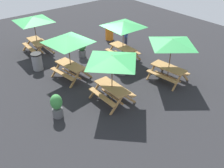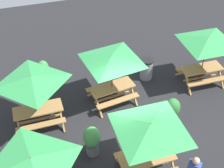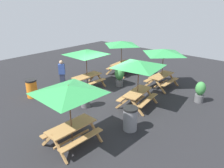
# 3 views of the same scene
# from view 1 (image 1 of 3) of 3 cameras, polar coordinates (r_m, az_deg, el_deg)

# --- Properties ---
(ground_plane) EXTENTS (24.00, 24.00, 0.00)m
(ground_plane) POSITION_cam_1_polar(r_m,az_deg,el_deg) (14.57, -3.73, 4.30)
(ground_plane) COLOR #232326
(ground_plane) RESTS_ON ground
(picnic_table_0) EXTENTS (2.80, 2.80, 2.34)m
(picnic_table_0) POSITION_cam_1_polar(r_m,az_deg,el_deg) (12.65, -9.97, 9.31)
(picnic_table_0) COLOR #A87A44
(picnic_table_0) RESTS_ON ground
(picnic_table_1) EXTENTS (2.24, 2.24, 2.34)m
(picnic_table_1) POSITION_cam_1_polar(r_m,az_deg,el_deg) (12.55, 13.53, 8.69)
(picnic_table_1) COLOR #A87A44
(picnic_table_1) RESTS_ON ground
(picnic_table_2) EXTENTS (2.01, 2.01, 2.34)m
(picnic_table_2) POSITION_cam_1_polar(r_m,az_deg,el_deg) (10.56, 0.00, 4.99)
(picnic_table_2) COLOR #A87A44
(picnic_table_2) RESTS_ON ground
(picnic_table_3) EXTENTS (2.83, 2.83, 2.34)m
(picnic_table_3) POSITION_cam_1_polar(r_m,az_deg,el_deg) (16.13, -17.49, 13.43)
(picnic_table_3) COLOR #A87A44
(picnic_table_3) RESTS_ON ground
(picnic_table_4) EXTENTS (2.83, 2.83, 2.34)m
(picnic_table_4) POSITION_cam_1_polar(r_m,az_deg,el_deg) (14.58, 2.64, 12.91)
(picnic_table_4) COLOR #A87A44
(picnic_table_4) RESTS_ON ground
(trash_bin_orange) EXTENTS (0.59, 0.59, 0.98)m
(trash_bin_orange) POSITION_cam_1_polar(r_m,az_deg,el_deg) (17.90, -0.61, 11.63)
(trash_bin_orange) COLOR orange
(trash_bin_orange) RESTS_ON ground
(trash_bin_gray) EXTENTS (0.59, 0.59, 0.98)m
(trash_bin_gray) POSITION_cam_1_polar(r_m,az_deg,el_deg) (14.50, -16.74, 4.96)
(trash_bin_gray) COLOR gray
(trash_bin_gray) RESTS_ON ground
(potted_plant_0) EXTENTS (0.59, 0.59, 1.23)m
(potted_plant_0) POSITION_cam_1_polar(r_m,az_deg,el_deg) (13.33, 2.48, 4.84)
(potted_plant_0) COLOR #59595B
(potted_plant_0) RESTS_ON ground
(potted_plant_1) EXTENTS (0.56, 0.56, 1.15)m
(potted_plant_1) POSITION_cam_1_polar(r_m,az_deg,el_deg) (15.42, -6.93, 8.40)
(potted_plant_1) COLOR #59595B
(potted_plant_1) RESTS_ON ground
(potted_plant_2) EXTENTS (0.50, 0.50, 1.10)m
(potted_plant_2) POSITION_cam_1_polar(r_m,az_deg,el_deg) (10.61, -12.52, -4.77)
(potted_plant_2) COLOR #59595B
(potted_plant_2) RESTS_ON ground
(person_standing) EXTENTS (0.41, 0.41, 1.67)m
(person_standing) POSITION_cam_1_polar(r_m,az_deg,el_deg) (16.32, 3.22, 10.94)
(person_standing) COLOR #2D334C
(person_standing) RESTS_ON ground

